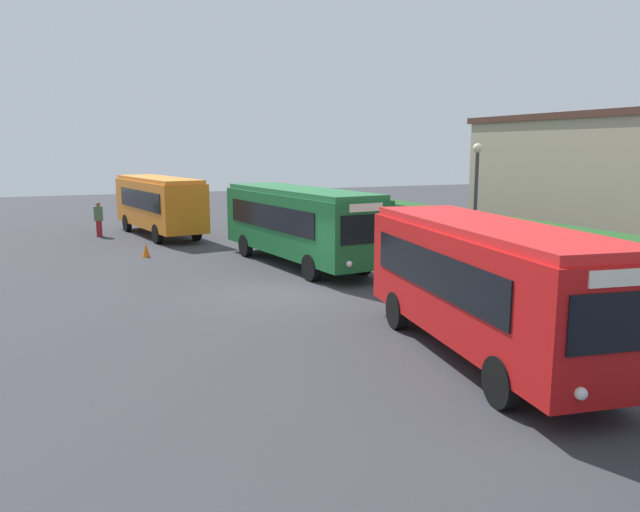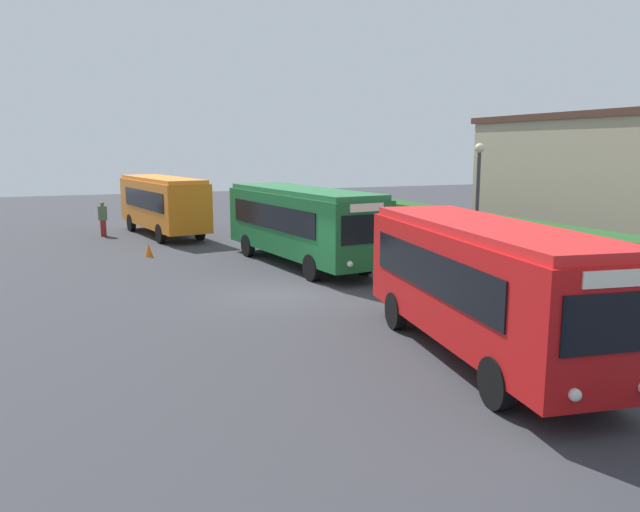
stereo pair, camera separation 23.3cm
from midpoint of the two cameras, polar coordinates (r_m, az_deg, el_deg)
ground_plane at (r=20.96m, az=-3.54°, el=-3.44°), size 99.75×99.75×0.00m
bus_orange at (r=35.59m, az=-14.05°, el=4.80°), size 9.24×3.62×3.23m
bus_green at (r=25.69m, az=-1.47°, el=3.21°), size 10.04×3.51×3.19m
bus_red at (r=14.70m, az=15.20°, el=-2.25°), size 9.00×3.81×3.16m
person_left at (r=36.34m, az=-19.11°, el=3.32°), size 0.31×0.49×1.91m
hedge_row at (r=26.39m, az=19.25°, el=0.85°), size 61.87×1.57×1.87m
depot_building at (r=32.04m, az=24.44°, el=6.09°), size 11.73×6.17×6.36m
traffic_cone at (r=28.90m, az=-15.20°, el=0.53°), size 0.36×0.36×0.60m
lamppost at (r=24.19m, az=14.53°, el=5.64°), size 0.36×0.36×5.00m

